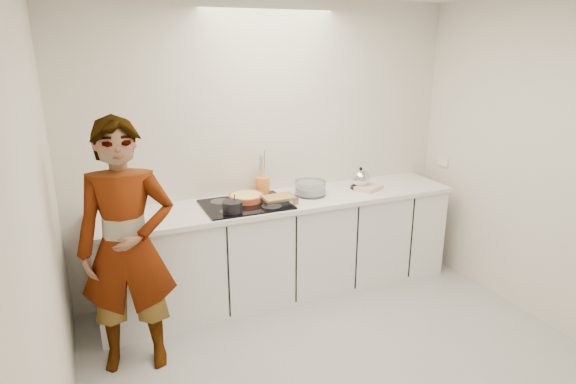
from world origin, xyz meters
name	(u,v)px	position (x,y,z in m)	size (l,w,h in m)	color
floor	(354,375)	(0.00, 0.00, 0.00)	(3.60, 3.20, 0.00)	#AAAAAA
wall_back	(269,149)	(0.00, 1.60, 1.30)	(3.60, 0.00, 2.60)	silver
wall_left	(40,244)	(-1.80, 0.00, 1.30)	(0.00, 3.20, 2.60)	silver
wall_right	(562,170)	(1.80, 0.02, 1.30)	(0.02, 3.20, 2.60)	silver
base_cabinets	(283,249)	(0.00, 1.28, 0.43)	(3.20, 0.58, 0.87)	white
countertop	(283,202)	(0.00, 1.28, 0.89)	(3.24, 0.64, 0.04)	white
hob	(246,204)	(-0.35, 1.26, 0.92)	(0.72, 0.54, 0.01)	black
tart_dish	(246,197)	(-0.32, 1.35, 0.95)	(0.33, 0.33, 0.05)	#BC4D26
saucepan	(232,207)	(-0.51, 1.10, 0.97)	(0.20, 0.20, 0.15)	black
baking_dish	(278,199)	(-0.09, 1.18, 0.95)	(0.29, 0.21, 0.05)	silver
mixing_bowl	(310,189)	(0.28, 1.30, 0.97)	(0.33, 0.33, 0.13)	silver
tea_towel	(369,188)	(0.85, 1.23, 0.93)	(0.24, 0.18, 0.04)	white
kettle	(360,179)	(0.80, 1.30, 1.00)	(0.22, 0.22, 0.21)	black
utensil_crock	(263,186)	(-0.11, 1.50, 0.99)	(0.13, 0.13, 0.16)	orange
cook	(127,248)	(-1.36, 0.76, 0.89)	(0.65, 0.43, 1.79)	white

